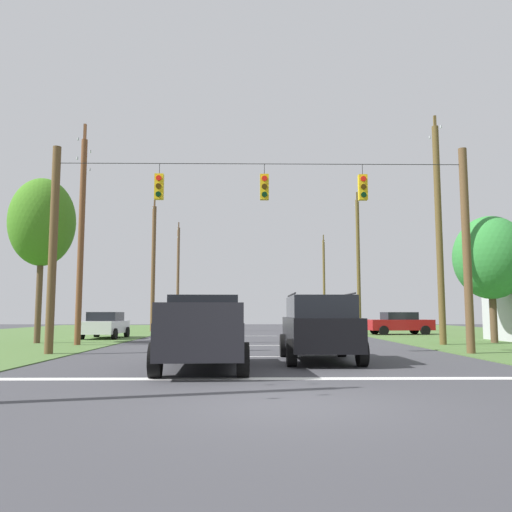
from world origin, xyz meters
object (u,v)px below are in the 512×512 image
distant_car_oncoming (399,323)px  utility_pole_far_right (358,263)px  utility_pole_distant_right (153,267)px  tree_roadside_far_right (491,258)px  utility_pole_distant_left (178,274)px  tree_roadside_right (42,223)px  overhead_signal_span (261,239)px  utility_pole_near_left (324,281)px  distant_car_crossing_white (105,325)px  suv_black (319,326)px  pickup_truck (203,332)px  utility_pole_far_left (81,233)px  utility_pole_mid_right (439,231)px

distant_car_oncoming → utility_pole_far_right: (-1.33, 6.41, 4.70)m
utility_pole_distant_right → tree_roadside_far_right: bearing=-39.7°
utility_pole_distant_left → tree_roadside_right: 32.74m
overhead_signal_span → tree_roadside_far_right: 13.27m
utility_pole_near_left → utility_pole_distant_left: size_ratio=0.90×
distant_car_crossing_white → utility_pole_near_left: (16.86, 29.36, 4.30)m
utility_pole_near_left → tree_roadside_far_right: 34.36m
utility_pole_distant_right → tree_roadside_far_right: size_ratio=1.69×
utility_pole_distant_right → suv_black: bearing=-69.1°
utility_pole_distant_right → distant_car_oncoming: bearing=-19.5°
utility_pole_far_right → utility_pole_distant_left: 23.38m
overhead_signal_span → suv_black: bearing=-57.5°
distant_car_crossing_white → tree_roadside_right: (-1.97, -4.78, 5.10)m
pickup_truck → distant_car_oncoming: (11.42, 21.36, -0.18)m
utility_pole_far_right → utility_pole_distant_right: (-16.49, -0.08, -0.34)m
utility_pole_near_left → distant_car_crossing_white: bearing=-119.9°
pickup_truck → utility_pole_far_left: size_ratio=0.53×
utility_pole_mid_right → utility_pole_distant_right: 24.25m
distant_car_crossing_white → utility_pole_mid_right: bearing=-20.2°
distant_car_crossing_white → utility_pole_far_left: (0.44, -6.25, 4.36)m
overhead_signal_span → pickup_truck: 5.99m
pickup_truck → tree_roadside_far_right: size_ratio=0.88×
pickup_truck → utility_pole_distant_right: bearing=103.0°
utility_pole_far_left → tree_roadside_right: size_ratio=1.28×
utility_pole_mid_right → tree_roadside_right: utility_pole_mid_right is taller
utility_pole_distant_left → tree_roadside_right: bearing=-94.1°
tree_roadside_right → utility_pole_mid_right: bearing=-4.5°
overhead_signal_span → tree_roadside_right: size_ratio=1.90×
distant_car_crossing_white → utility_pole_far_left: size_ratio=0.42×
utility_pole_far_left → utility_pole_distant_left: size_ratio=0.89×
utility_pole_near_left → utility_pole_distant_left: (-16.51, -1.48, 0.66)m
distant_car_oncoming → pickup_truck: bearing=-118.1°
distant_car_oncoming → utility_pole_far_left: size_ratio=0.43×
distant_car_crossing_white → overhead_signal_span: bearing=-52.9°
distant_car_oncoming → utility_pole_mid_right: 12.34m
distant_car_crossing_white → utility_pole_mid_right: size_ratio=0.40×
utility_pole_near_left → utility_pole_distant_right: size_ratio=0.99×
distant_car_oncoming → distant_car_crossing_white: bearing=-164.4°
pickup_truck → utility_pole_mid_right: size_ratio=0.50×
suv_black → pickup_truck: bearing=-148.3°
distant_car_oncoming → utility_pole_far_left: utility_pole_far_left is taller
distant_car_crossing_white → utility_pole_distant_right: (0.58, 11.45, 4.36)m
pickup_truck → tree_roadside_far_right: bearing=40.9°
pickup_truck → utility_pole_mid_right: bearing=44.5°
utility_pole_mid_right → distant_car_oncoming: bearing=83.6°
pickup_truck → utility_pole_distant_right: utility_pole_distant_right is taller
utility_pole_far_right → tree_roadside_far_right: bearing=-79.3°
tree_roadside_right → distant_car_crossing_white: bearing=67.6°
overhead_signal_span → distant_car_crossing_white: (-8.66, 11.44, -3.36)m
utility_pole_mid_right → utility_pole_far_left: (-16.67, 0.04, -0.15)m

